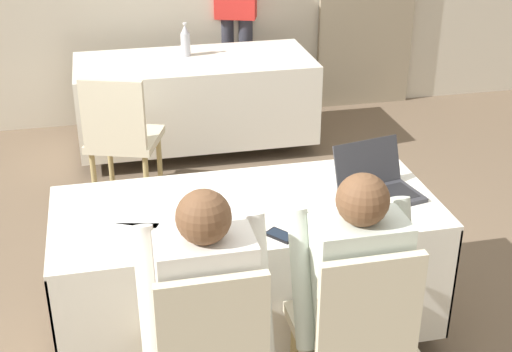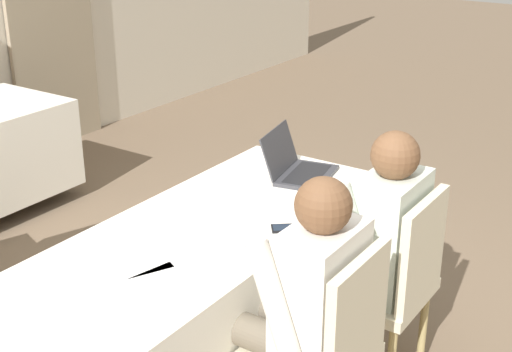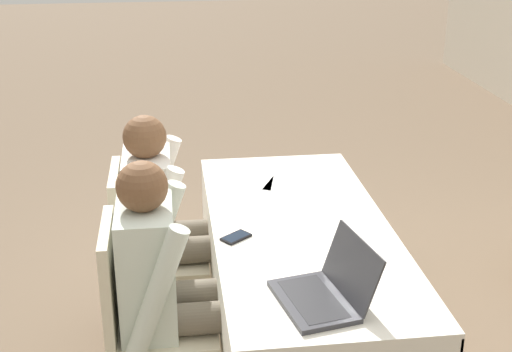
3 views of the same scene
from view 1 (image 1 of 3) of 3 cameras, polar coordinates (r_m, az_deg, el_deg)
name	(u,v)px [view 1 (image 1 of 3)]	position (r m, az deg, el deg)	size (l,w,h in m)	color
ground_plane	(247,331)	(3.69, -0.70, -12.27)	(24.00, 24.00, 0.00)	brown
conference_table_near	(247,238)	(3.38, -0.75, -4.95)	(1.78, 0.79, 0.72)	white
conference_table_far	(195,81)	(5.49, -4.91, 7.56)	(1.78, 0.79, 0.72)	white
laptop	(378,187)	(3.41, 9.74, -0.85)	(0.41, 0.37, 0.23)	#333338
cell_phone	(280,235)	(3.05, 1.97, -4.77)	(0.14, 0.14, 0.01)	black
paper_beside_laptop	(131,241)	(3.07, -9.93, -5.12)	(0.27, 0.34, 0.00)	white
paper_centre_table	(211,212)	(3.25, -3.60, -2.87)	(0.30, 0.35, 0.00)	white
paper_left_edge	(146,210)	(3.29, -8.82, -2.69)	(0.32, 0.36, 0.00)	white
water_bottle	(185,41)	(5.51, -5.67, 10.71)	(0.07, 0.07, 0.25)	#B7B7C1
chair_near_left	(209,350)	(2.80, -3.74, -13.70)	(0.44, 0.44, 0.91)	tan
chair_near_right	(356,328)	(2.92, 7.97, -11.98)	(0.44, 0.44, 0.91)	tan
chair_far_spare	(121,134)	(4.70, -10.75, 3.32)	(0.56, 0.56, 0.91)	tan
person_checkered_shirt	(204,299)	(2.78, -4.19, -9.83)	(0.50, 0.52, 1.17)	#665B4C
person_white_shirt	(349,280)	(2.90, 7.47, -8.28)	(0.50, 0.52, 1.17)	#665B4C
person_red_shirt	(236,10)	(6.13, -1.61, 13.13)	(0.39, 0.30, 1.59)	#33333D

